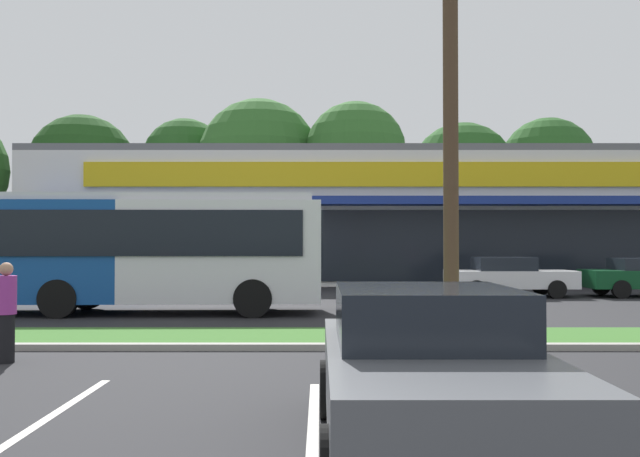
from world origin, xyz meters
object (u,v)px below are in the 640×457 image
(city_bus, at_px, (106,249))
(car_3, at_px, (428,369))
(car_2, at_px, (83,275))
(pedestrian_near_bench, at_px, (5,312))
(car_1, at_px, (508,276))
(utility_pole, at_px, (443,58))

(city_bus, distance_m, car_3, 14.14)
(city_bus, bearing_deg, car_2, 113.32)
(car_2, xyz_separation_m, pedestrian_near_bench, (3.32, -13.19, 0.04))
(car_1, relative_size, car_3, 1.03)
(car_2, xyz_separation_m, car_3, (9.41, -17.92, 0.01))
(city_bus, xyz_separation_m, car_1, (12.60, 5.68, -1.03))
(city_bus, xyz_separation_m, car_3, (6.85, -12.33, -0.99))
(utility_pole, xyz_separation_m, car_3, (-1.44, -7.04, -4.81))
(city_bus, distance_m, car_1, 13.85)
(car_3, bearing_deg, car_2, -152.29)
(car_1, relative_size, pedestrian_near_bench, 2.74)
(car_3, bearing_deg, utility_pole, 168.48)
(utility_pole, xyz_separation_m, car_1, (4.31, 10.96, -4.85))
(car_2, bearing_deg, utility_pole, -45.07)
(car_2, distance_m, car_3, 20.24)
(city_bus, xyz_separation_m, car_2, (-2.56, 5.59, -0.99))
(utility_pole, distance_m, car_2, 16.10)
(city_bus, distance_m, car_2, 6.23)
(car_2, relative_size, pedestrian_near_bench, 2.52)
(car_3, relative_size, pedestrian_near_bench, 2.66)
(car_1, bearing_deg, city_bus, -155.74)
(utility_pole, height_order, car_1, utility_pole)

